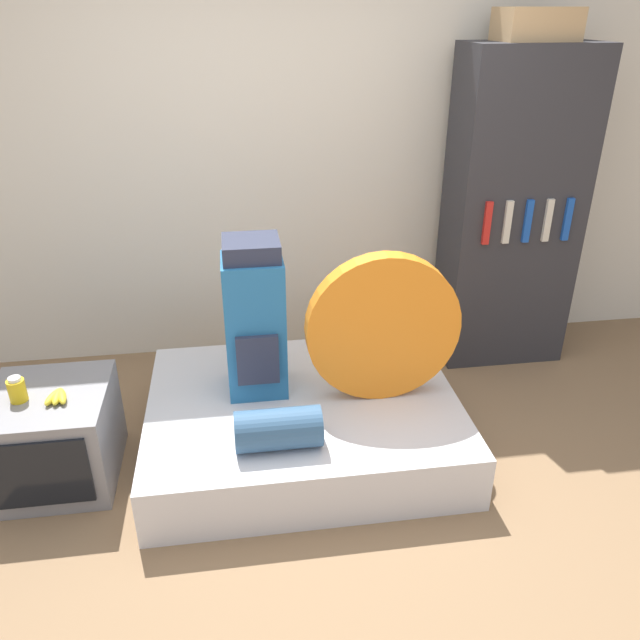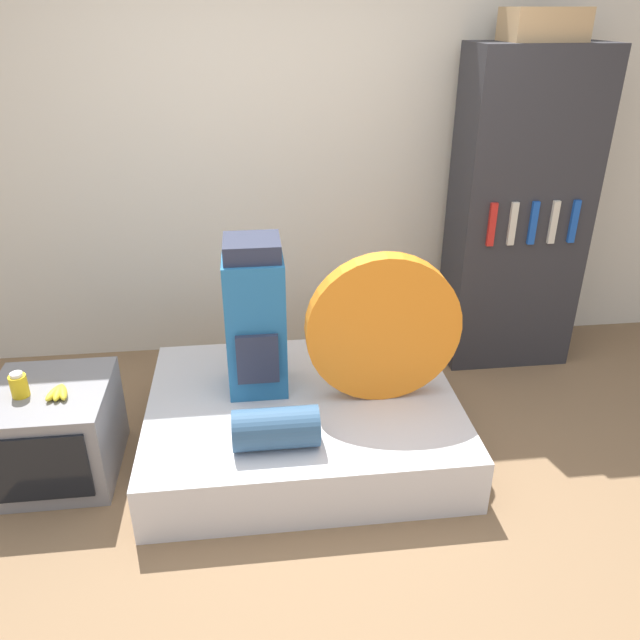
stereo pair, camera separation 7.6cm
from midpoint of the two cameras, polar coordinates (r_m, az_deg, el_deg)
name	(u,v)px [view 1 (the left image)]	position (r m, az deg, el deg)	size (l,w,h in m)	color
ground_plane	(326,526)	(3.01, -0.24, -18.29)	(16.00, 16.00, 0.00)	#846647
wall_back	(283,157)	(4.00, -4.01, 14.69)	(8.00, 0.05, 2.60)	silver
bed	(303,421)	(3.38, -2.19, -9.21)	(1.61, 1.27, 0.30)	silver
backpack	(255,320)	(3.20, -6.66, 0.01)	(0.30, 0.32, 0.83)	#23669E
tent_bag	(383,328)	(3.14, 5.08, -0.71)	(0.79, 0.10, 0.79)	orange
sleeping_roll	(278,429)	(2.92, -4.59, -9.91)	(0.40, 0.19, 0.19)	#33567A
television	(54,436)	(3.39, -23.72, -9.72)	(0.56, 0.61, 0.48)	gray
canister	(17,390)	(3.24, -26.58, -5.73)	(0.08, 0.08, 0.12)	gold
banana_bunch	(58,396)	(3.19, -23.50, -6.43)	(0.12, 0.14, 0.04)	yellow
bookshelf	(512,213)	(4.11, 16.62, 9.38)	(0.79, 0.45, 1.96)	#2D2D33
cardboard_box	(536,24)	(3.95, 18.61, 24.27)	(0.41, 0.31, 0.17)	tan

